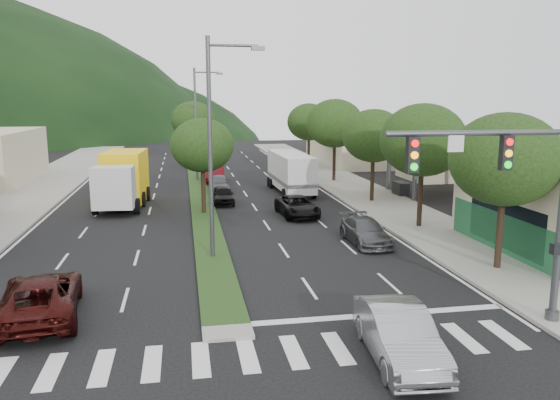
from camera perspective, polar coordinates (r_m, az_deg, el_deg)
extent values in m
plane|color=black|center=(18.20, -5.60, -13.20)|extent=(160.00, 160.00, 0.00)
cube|color=gray|center=(44.42, 8.00, 1.06)|extent=(5.00, 90.00, 0.15)
cube|color=gray|center=(43.86, -25.55, 0.00)|extent=(6.00, 90.00, 0.15)
cube|color=#1B3A15|center=(45.22, -8.46, 1.19)|extent=(1.60, 56.00, 0.12)
cube|color=silver|center=(16.39, -5.02, -15.98)|extent=(19.00, 2.20, 0.01)
cylinder|color=#47494C|center=(17.53, 20.21, 6.59)|extent=(6.00, 0.18, 0.18)
cube|color=black|center=(17.86, 22.55, 4.56)|extent=(0.35, 0.25, 1.05)
cube|color=black|center=(16.45, 13.68, 4.62)|extent=(0.35, 0.25, 1.05)
cube|color=black|center=(19.52, 26.88, -4.59)|extent=(0.30, 0.25, 0.35)
cube|color=silver|center=(43.65, 17.61, 7.01)|extent=(12.00, 8.00, 0.50)
cube|color=#F5B70C|center=(43.67, 17.59, 6.56)|extent=(12.20, 8.20, 0.50)
cylinder|color=#47494C|center=(39.91, 13.95, 3.01)|extent=(0.36, 0.36, 4.60)
cylinder|color=#47494C|center=(43.77, 23.58, 3.08)|extent=(0.36, 0.36, 4.60)
cylinder|color=#47494C|center=(44.49, 11.35, 3.86)|extent=(0.36, 0.36, 4.60)
cylinder|color=#47494C|center=(47.98, 20.30, 3.89)|extent=(0.36, 0.36, 4.60)
cube|color=black|center=(42.43, 12.49, 1.12)|extent=(0.80, 1.60, 1.10)
cube|color=black|center=(46.08, 21.72, 1.35)|extent=(0.80, 1.60, 1.10)
cube|color=beige|center=(64.24, 8.77, 6.21)|extent=(10.00, 16.00, 5.20)
cylinder|color=black|center=(25.07, 22.00, -2.55)|extent=(0.28, 0.28, 3.64)
ellipsoid|color=black|center=(24.62, 22.46, 3.95)|extent=(4.60, 4.60, 3.91)
cylinder|color=black|center=(31.96, 14.45, 0.73)|extent=(0.28, 0.28, 3.81)
ellipsoid|color=black|center=(31.61, 14.70, 6.08)|extent=(4.80, 4.80, 4.08)
cylinder|color=black|center=(39.30, 9.63, 2.54)|extent=(0.28, 0.28, 3.58)
ellipsoid|color=black|center=(39.02, 9.76, 6.63)|extent=(4.40, 4.40, 3.74)
cylinder|color=black|center=(48.74, 5.68, 4.36)|extent=(0.28, 0.28, 3.92)
ellipsoid|color=black|center=(48.50, 5.75, 7.98)|extent=(5.00, 5.00, 4.25)
cylinder|color=black|center=(58.39, 3.01, 5.30)|extent=(0.28, 0.28, 3.70)
ellipsoid|color=black|center=(58.19, 3.04, 8.15)|extent=(4.60, 4.60, 3.91)
cylinder|color=black|center=(35.08, -8.02, 1.39)|extent=(0.28, 0.28, 3.36)
ellipsoid|color=black|center=(34.76, -8.13, 5.69)|extent=(4.00, 4.00, 3.40)
cylinder|color=black|center=(60.86, -8.98, 5.42)|extent=(0.28, 0.28, 3.81)
ellipsoid|color=black|center=(60.68, -9.07, 8.24)|extent=(4.80, 4.80, 4.08)
cylinder|color=#47494C|center=(24.76, -7.30, 5.10)|extent=(0.20, 0.20, 10.00)
cylinder|color=#47494C|center=(24.84, -4.93, 15.79)|extent=(2.20, 0.12, 0.12)
cube|color=#47494C|center=(24.95, -2.31, 15.56)|extent=(0.60, 0.25, 0.18)
cylinder|color=#47494C|center=(49.69, -8.80, 7.75)|extent=(0.20, 0.20, 10.00)
cylinder|color=#47494C|center=(49.73, -7.65, 13.08)|extent=(2.20, 0.12, 0.12)
cube|color=#47494C|center=(49.79, -6.35, 12.99)|extent=(0.60, 0.25, 0.18)
imported|color=#97999E|center=(16.20, 12.31, -13.54)|extent=(2.00, 4.77, 1.53)
imported|color=#330D0B|center=(20.34, -23.77, -9.22)|extent=(3.13, 5.65, 1.49)
imported|color=black|center=(38.70, -5.95, 0.53)|extent=(1.59, 3.72, 1.25)
imported|color=#4A494E|center=(28.29, 8.91, -3.23)|extent=(1.83, 4.41, 1.28)
imported|color=#4C0C12|center=(48.55, -6.84, 2.71)|extent=(1.81, 4.72, 1.53)
imported|color=black|center=(34.42, 1.83, -0.65)|extent=(2.38, 4.69, 1.27)
imported|color=#4E4E53|center=(43.62, -6.44, 1.72)|extent=(1.72, 4.03, 1.36)
cube|color=silver|center=(35.79, -16.98, 1.26)|extent=(2.62, 2.01, 2.63)
cube|color=yellow|center=(39.88, -15.85, 2.40)|extent=(2.97, 4.98, 3.54)
cube|color=black|center=(39.22, -15.97, 0.14)|extent=(2.77, 6.77, 0.34)
cylinder|color=black|center=(36.25, -14.70, -0.62)|extent=(0.42, 1.05, 1.03)
cylinder|color=black|center=(36.75, -18.74, -0.69)|extent=(0.42, 1.05, 1.03)
cylinder|color=black|center=(38.67, -14.15, 0.09)|extent=(0.42, 1.05, 1.03)
cylinder|color=black|center=(39.14, -17.95, 0.02)|extent=(0.42, 1.05, 1.03)
cylinder|color=black|center=(40.87, -13.70, 0.66)|extent=(0.42, 1.05, 1.03)
cylinder|color=black|center=(41.32, -17.31, 0.59)|extent=(0.42, 1.05, 1.03)
cube|color=silver|center=(43.04, 1.13, 3.10)|extent=(2.44, 8.09, 2.68)
cube|color=#5A5A5E|center=(43.13, 1.13, 2.22)|extent=(2.50, 8.09, 0.31)
cylinder|color=black|center=(46.12, -1.11, 1.92)|extent=(0.33, 0.81, 0.80)
cylinder|color=black|center=(46.58, 1.59, 2.00)|extent=(0.33, 0.81, 0.80)
cylinder|color=black|center=(45.19, -0.89, 1.74)|extent=(0.33, 0.81, 0.80)
cylinder|color=black|center=(45.65, 1.87, 1.82)|extent=(0.33, 0.81, 0.80)
cylinder|color=black|center=(40.21, 0.48, 0.64)|extent=(0.33, 0.81, 0.80)
cylinder|color=black|center=(40.73, 3.55, 0.75)|extent=(0.33, 0.81, 0.80)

